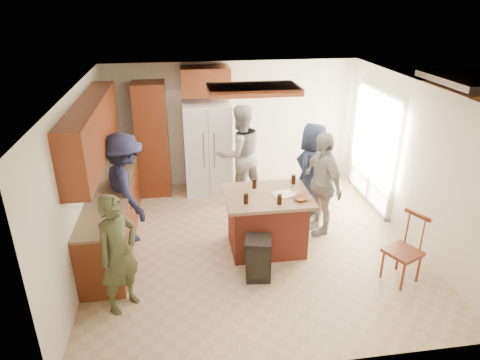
{
  "coord_description": "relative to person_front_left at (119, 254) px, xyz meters",
  "views": [
    {
      "loc": [
        -1.07,
        -5.79,
        3.72
      ],
      "look_at": [
        -0.23,
        -0.05,
        1.15
      ],
      "focal_mm": 32.0,
      "sensor_mm": 36.0,
      "label": 1
    }
  ],
  "objects": [
    {
      "name": "room_shell",
      "position": [
        6.27,
        2.87,
        0.08
      ],
      "size": [
        8.0,
        5.2,
        5.0
      ],
      "color": "tan",
      "rests_on": "ground"
    },
    {
      "name": "person_front_left",
      "position": [
        0.0,
        0.0,
        0.0
      ],
      "size": [
        0.7,
        0.7,
        1.57
      ],
      "primitive_type": "imported",
      "rotation": [
        0.0,
        0.0,
        0.8
      ],
      "color": "#3E4327",
      "rests_on": "ground"
    },
    {
      "name": "person_behind_left",
      "position": [
        1.91,
        2.81,
        0.16
      ],
      "size": [
        1.05,
        0.83,
        1.88
      ],
      "primitive_type": "imported",
      "rotation": [
        0.0,
        0.0,
        3.47
      ],
      "color": "gray",
      "rests_on": "ground"
    },
    {
      "name": "person_behind_right",
      "position": [
        3.1,
        2.13,
        0.05
      ],
      "size": [
        0.96,
        0.96,
        1.68
      ],
      "primitive_type": "imported",
      "rotation": [
        0.0,
        0.0,
        3.92
      ],
      "color": "#1A2235",
      "rests_on": "ground"
    },
    {
      "name": "person_side_right",
      "position": [
        3.05,
        1.48,
        0.08
      ],
      "size": [
        0.74,
        1.11,
        1.73
      ],
      "primitive_type": "imported",
      "rotation": [
        0.0,
        0.0,
        -1.34
      ],
      "color": "#9C9B94",
      "rests_on": "ground"
    },
    {
      "name": "person_counter",
      "position": [
        -0.06,
        1.68,
        0.11
      ],
      "size": [
        0.96,
        1.28,
        1.8
      ],
      "primitive_type": "imported",
      "rotation": [
        0.0,
        0.0,
        1.99
      ],
      "color": "#1B1D37",
      "rests_on": "ground"
    },
    {
      "name": "left_cabinetry",
      "position": [
        -0.35,
        1.63,
        0.17
      ],
      "size": [
        0.64,
        3.0,
        2.3
      ],
      "color": "maroon",
      "rests_on": "ground"
    },
    {
      "name": "back_wall_units",
      "position": [
        0.57,
        3.43,
        0.59
      ],
      "size": [
        1.8,
        0.6,
        2.45
      ],
      "color": "maroon",
      "rests_on": "ground"
    },
    {
      "name": "refrigerator",
      "position": [
        1.35,
        3.35,
        0.11
      ],
      "size": [
        0.9,
        0.76,
        1.8
      ],
      "color": "white",
      "rests_on": "ground"
    },
    {
      "name": "kitchen_island",
      "position": [
        2.07,
        1.08,
        -0.31
      ],
      "size": [
        1.28,
        1.03,
        0.93
      ],
      "color": "#9F3829",
      "rests_on": "ground"
    },
    {
      "name": "island_items",
      "position": [
        2.29,
        0.98,
        0.19
      ],
      "size": [
        0.99,
        0.75,
        0.15
      ],
      "color": "silver",
      "rests_on": "kitchen_island"
    },
    {
      "name": "trash_bin",
      "position": [
        1.8,
        0.34,
        -0.47
      ],
      "size": [
        0.43,
        0.43,
        0.63
      ],
      "color": "black",
      "rests_on": "ground"
    },
    {
      "name": "spindle_chair",
      "position": [
        3.77,
        0.01,
        -0.33
      ],
      "size": [
        0.56,
        0.56,
        0.99
      ],
      "color": "maroon",
      "rests_on": "ground"
    }
  ]
}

